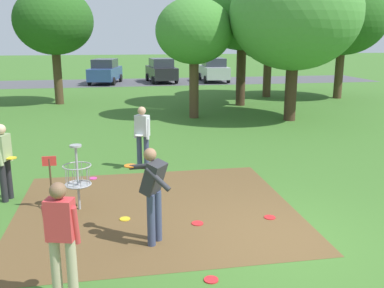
% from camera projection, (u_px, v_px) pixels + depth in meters
% --- Properties ---
extents(ground_plane, '(160.00, 160.00, 0.00)m').
position_uv_depth(ground_plane, '(281.00, 239.00, 7.71)').
color(ground_plane, '#3D6B28').
extents(dirt_tee_pad, '(5.72, 5.08, 0.01)m').
position_uv_depth(dirt_tee_pad, '(156.00, 209.00, 9.03)').
color(dirt_tee_pad, brown).
rests_on(dirt_tee_pad, ground).
extents(disc_golf_basket, '(0.98, 0.58, 1.39)m').
position_uv_depth(disc_golf_basket, '(75.00, 175.00, 8.88)').
color(disc_golf_basket, '#9E9EA3').
rests_on(disc_golf_basket, ground).
extents(player_foreground_watching, '(0.48, 0.45, 1.71)m').
position_uv_depth(player_foreground_watching, '(142.00, 134.00, 11.61)').
color(player_foreground_watching, '#384260').
rests_on(player_foreground_watching, ground).
extents(player_throwing, '(0.49, 0.44, 1.71)m').
position_uv_depth(player_throwing, '(62.00, 236.00, 5.70)').
color(player_throwing, tan).
rests_on(player_throwing, ground).
extents(player_waiting_left, '(0.44, 0.50, 1.71)m').
position_uv_depth(player_waiting_left, '(4.00, 158.00, 9.34)').
color(player_waiting_left, '#232328').
rests_on(player_waiting_left, ground).
extents(player_waiting_right, '(0.75, 1.00, 1.71)m').
position_uv_depth(player_waiting_right, '(153.00, 189.00, 7.36)').
color(player_waiting_right, '#384260').
rests_on(player_waiting_right, ground).
extents(frisbee_by_tee, '(0.22, 0.22, 0.02)m').
position_uv_depth(frisbee_by_tee, '(211.00, 280.00, 6.42)').
color(frisbee_by_tee, red).
rests_on(frisbee_by_tee, ground).
extents(frisbee_far_left, '(0.23, 0.23, 0.02)m').
position_uv_depth(frisbee_far_left, '(270.00, 217.00, 8.62)').
color(frisbee_far_left, red).
rests_on(frisbee_far_left, ground).
extents(frisbee_far_right, '(0.21, 0.21, 0.02)m').
position_uv_depth(frisbee_far_right, '(125.00, 219.00, 8.55)').
color(frisbee_far_right, gold).
rests_on(frisbee_far_right, ground).
extents(frisbee_scattered_a, '(0.20, 0.20, 0.02)m').
position_uv_depth(frisbee_scattered_a, '(93.00, 178.00, 10.98)').
color(frisbee_scattered_a, '#E53D99').
rests_on(frisbee_scattered_a, ground).
extents(frisbee_scattered_b, '(0.23, 0.23, 0.02)m').
position_uv_depth(frisbee_scattered_b, '(197.00, 223.00, 8.35)').
color(frisbee_scattered_b, red).
rests_on(frisbee_scattered_b, ground).
extents(tree_near_left, '(4.93, 4.93, 6.65)m').
position_uv_depth(tree_near_left, '(343.00, 17.00, 24.16)').
color(tree_near_left, '#4C3823').
rests_on(tree_near_left, ground).
extents(tree_mid_center, '(5.01, 5.01, 7.07)m').
position_uv_depth(tree_mid_center, '(243.00, 7.00, 21.47)').
color(tree_mid_center, '#422D1E').
rests_on(tree_mid_center, ground).
extents(tree_mid_right, '(3.28, 3.28, 5.13)m').
position_uv_depth(tree_mid_right, '(194.00, 32.00, 18.32)').
color(tree_mid_right, '#4C3823').
rests_on(tree_mid_right, ground).
extents(tree_far_left, '(4.02, 4.02, 5.98)m').
position_uv_depth(tree_far_left, '(54.00, 21.00, 22.08)').
color(tree_far_left, '#4C3823').
rests_on(tree_far_left, ground).
extents(tree_far_center, '(5.36, 5.36, 6.68)m').
position_uv_depth(tree_far_center, '(295.00, 14.00, 17.58)').
color(tree_far_center, '#422D1E').
rests_on(tree_far_center, ground).
extents(tree_far_right, '(4.71, 4.71, 6.14)m').
position_uv_depth(tree_far_right, '(269.00, 25.00, 24.85)').
color(tree_far_right, '#4C3823').
rests_on(tree_far_right, ground).
extents(parking_lot_strip, '(36.00, 6.00, 0.01)m').
position_uv_depth(parking_lot_strip, '(151.00, 82.00, 34.11)').
color(parking_lot_strip, '#4C4C51').
rests_on(parking_lot_strip, ground).
extents(parked_car_leftmost, '(2.64, 4.48, 1.84)m').
position_uv_depth(parked_car_leftmost, '(105.00, 71.00, 32.80)').
color(parked_car_leftmost, '#2D4784').
rests_on(parked_car_leftmost, ground).
extents(parked_car_center_left, '(2.27, 4.35, 1.84)m').
position_uv_depth(parked_car_center_left, '(161.00, 70.00, 33.67)').
color(parked_car_center_left, black).
rests_on(parked_car_center_left, ground).
extents(parked_car_center_right, '(2.09, 4.26, 1.84)m').
position_uv_depth(parked_car_center_right, '(214.00, 70.00, 34.21)').
color(parked_car_center_right, '#B2B7BC').
rests_on(parked_car_center_right, ground).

